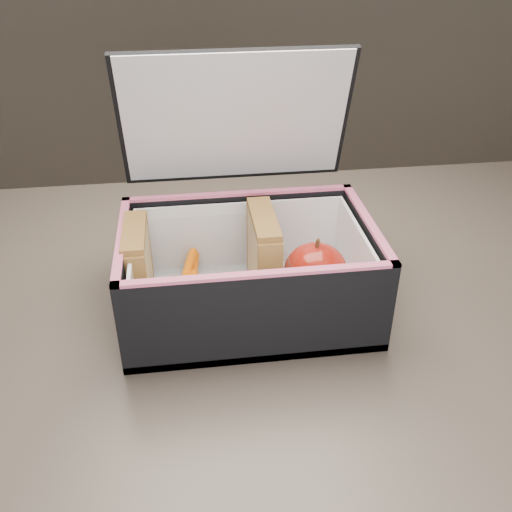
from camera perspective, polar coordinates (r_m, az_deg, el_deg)
The scene contains 8 objects.
kitchen_table at distance 0.69m, azimuth 0.67°, elevation -12.72°, with size 1.20×0.80×0.75m.
lunch_bag at distance 0.63m, azimuth -0.84°, elevation -0.79°, with size 0.27×0.23×0.27m.
plastic_tub at distance 0.63m, azimuth -5.39°, elevation -1.74°, with size 0.18×0.13×0.07m, color white, non-canonical shape.
sandwich_left at distance 0.63m, azimuth -11.68°, elevation -1.14°, with size 0.02×0.08×0.09m.
sandwich_right at distance 0.63m, azimuth 0.76°, elevation -0.02°, with size 0.03×0.09×0.10m.
carrot_sticks at distance 0.64m, azimuth -6.23°, elevation -2.99°, with size 0.04×0.14×0.03m.
paper_napkin at distance 0.65m, azimuth 5.85°, elevation -3.84°, with size 0.07×0.07×0.01m, color white.
red_apple at distance 0.63m, azimuth 5.98°, elevation -1.59°, with size 0.09×0.09×0.07m.
Camera 1 is at (-0.07, -0.49, 1.15)m, focal length 40.00 mm.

